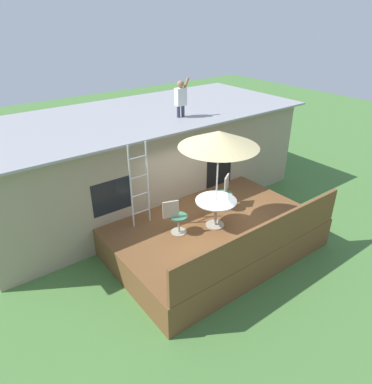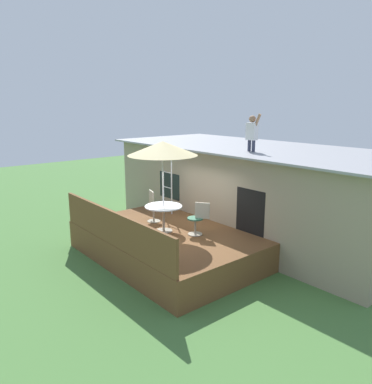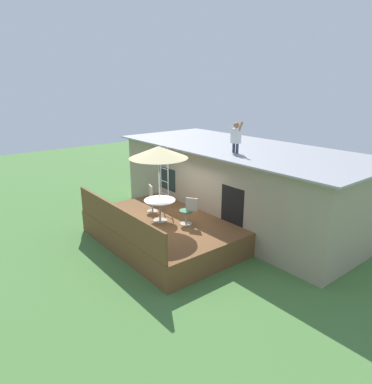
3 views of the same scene
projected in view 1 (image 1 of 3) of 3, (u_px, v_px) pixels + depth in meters
ground_plane at (212, 247)px, 9.65m from camera, size 40.00×40.00×0.00m
house at (141, 158)px, 11.51m from camera, size 10.50×4.50×2.93m
deck at (212, 235)px, 9.46m from camera, size 5.32×3.60×0.80m
deck_railing at (265, 239)px, 7.83m from camera, size 5.22×0.08×0.90m
patio_table at (216, 206)px, 8.89m from camera, size 1.04×1.04×0.74m
patio_umbrella at (219, 139)px, 8.07m from camera, size 1.90×1.90×2.54m
step_ladder at (139, 186)px, 8.74m from camera, size 0.52×0.04×2.20m
person_figure at (181, 96)px, 10.21m from camera, size 0.47×0.20×1.11m
patio_chair_left at (176, 217)px, 8.65m from camera, size 0.61×0.44×0.92m
patio_chair_right at (225, 193)px, 9.78m from camera, size 0.56×0.46×0.92m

